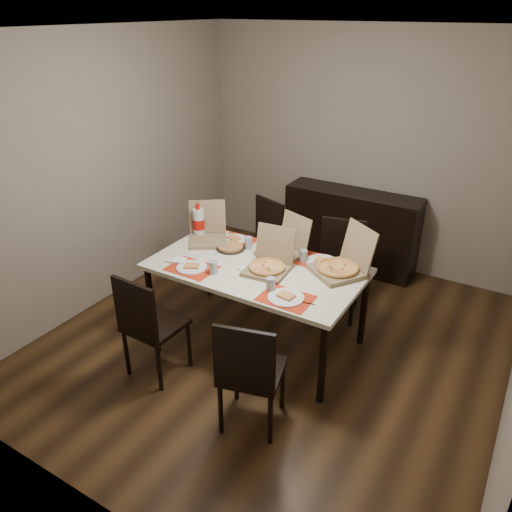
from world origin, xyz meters
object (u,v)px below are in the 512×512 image
(pizza_box_center, at_px, (269,265))
(soda_bottle, at_px, (199,223))
(chair_far_left, at_px, (261,239))
(chair_near_right, at_px, (249,371))
(sideboard, at_px, (351,229))
(dining_table, at_px, (256,273))
(chair_far_right, at_px, (339,264))
(chair_near_left, at_px, (148,323))
(dip_bowl, at_px, (276,260))

(pizza_box_center, height_order, soda_bottle, pizza_box_center)
(soda_bottle, bearing_deg, chair_far_left, 68.62)
(chair_near_right, relative_size, pizza_box_center, 2.26)
(sideboard, distance_m, dining_table, 1.84)
(chair_near_right, relative_size, chair_far_right, 1.00)
(chair_near_left, bearing_deg, dip_bowl, 60.68)
(chair_far_left, relative_size, soda_bottle, 2.75)
(pizza_box_center, relative_size, dip_bowl, 3.62)
(dining_table, bearing_deg, chair_far_left, 118.04)
(dining_table, xyz_separation_m, soda_bottle, (-0.78, 0.24, 0.21))
(chair_near_left, relative_size, chair_far_right, 1.00)
(chair_near_right, xyz_separation_m, dip_bowl, (-0.41, 1.10, 0.25))
(sideboard, bearing_deg, chair_near_left, -103.52)
(chair_far_left, xyz_separation_m, soda_bottle, (-0.28, -0.70, 0.38))
(chair_far_left, bearing_deg, soda_bottle, -111.38)
(chair_near_left, distance_m, chair_far_right, 1.93)
(sideboard, bearing_deg, dip_bowl, -92.44)
(chair_far_right, bearing_deg, chair_near_right, -87.35)
(chair_near_right, bearing_deg, dining_table, 118.49)
(dining_table, bearing_deg, chair_far_right, 63.26)
(dining_table, distance_m, dip_bowl, 0.21)
(chair_far_right, xyz_separation_m, pizza_box_center, (-0.30, -0.86, 0.29))
(sideboard, height_order, chair_near_right, chair_near_right)
(dip_bowl, bearing_deg, pizza_box_center, -81.74)
(soda_bottle, bearing_deg, dining_table, -17.30)
(pizza_box_center, bearing_deg, chair_far_left, 123.46)
(chair_near_right, height_order, dip_bowl, chair_near_right)
(pizza_box_center, bearing_deg, chair_near_left, -125.02)
(sideboard, height_order, soda_bottle, soda_bottle)
(sideboard, distance_m, chair_far_right, 1.01)
(pizza_box_center, bearing_deg, sideboard, 88.54)
(pizza_box_center, bearing_deg, dining_table, 177.13)
(chair_far_left, relative_size, dip_bowl, 8.17)
(chair_near_right, relative_size, chair_far_left, 1.00)
(dining_table, distance_m, chair_near_right, 1.09)
(chair_near_right, bearing_deg, chair_near_left, 175.23)
(chair_far_left, height_order, pizza_box_center, pizza_box_center)
(chair_far_right, bearing_deg, dip_bowl, -115.39)
(chair_far_right, xyz_separation_m, dip_bowl, (-0.33, -0.69, 0.25))
(chair_near_right, relative_size, soda_bottle, 2.75)
(chair_near_right, bearing_deg, sideboard, 96.99)
(sideboard, distance_m, chair_near_right, 2.78)
(chair_near_left, bearing_deg, pizza_box_center, 54.98)
(chair_near_left, bearing_deg, chair_far_left, 91.04)
(chair_near_left, height_order, chair_near_right, same)
(chair_near_left, xyz_separation_m, chair_far_right, (0.90, 1.71, 0.00))
(dining_table, xyz_separation_m, chair_near_left, (-0.47, -0.86, -0.17))
(dining_table, height_order, chair_near_left, chair_near_left)
(chair_near_left, height_order, dip_bowl, chair_near_left)
(chair_far_right, bearing_deg, sideboard, 104.77)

